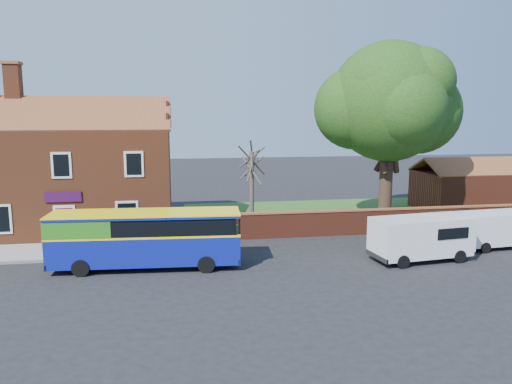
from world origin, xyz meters
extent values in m
plane|color=black|center=(0.00, 0.00, 0.00)|extent=(120.00, 120.00, 0.00)
cube|color=gray|center=(-7.00, 5.75, 0.06)|extent=(18.00, 3.50, 0.12)
cube|color=slate|center=(-7.00, 4.00, 0.07)|extent=(18.00, 0.15, 0.14)
cube|color=#426B28|center=(13.00, 13.00, 0.02)|extent=(26.00, 12.00, 0.04)
cube|color=brown|center=(-7.00, 11.50, 3.25)|extent=(12.00, 8.00, 6.50)
cube|color=brown|center=(-7.00, 9.50, 7.50)|extent=(12.30, 4.08, 2.16)
cube|color=brown|center=(-7.00, 13.50, 7.50)|extent=(12.30, 4.08, 2.16)
cube|color=brown|center=(-10.40, 11.50, 9.40)|extent=(0.90, 0.90, 2.20)
cube|color=black|center=(-7.00, 7.47, 4.60)|extent=(1.10, 0.06, 1.50)
cube|color=#4C0F19|center=(-7.00, 7.45, 1.10)|extent=(0.95, 0.04, 2.10)
cube|color=silver|center=(-7.00, 7.47, 1.15)|extent=(1.20, 0.06, 2.30)
cube|color=#350C38|center=(-7.00, 7.44, 2.80)|extent=(2.00, 0.06, 0.60)
cube|color=maroon|center=(13.00, 7.00, 0.75)|extent=(22.00, 0.30, 1.50)
cube|color=brown|center=(13.00, 7.00, 1.55)|extent=(22.00, 0.38, 0.10)
cube|color=maroon|center=(22.00, 13.00, 1.50)|extent=(8.00, 5.00, 3.00)
cube|color=brown|center=(22.00, 11.75, 3.55)|extent=(8.20, 2.56, 1.24)
cube|color=brown|center=(22.00, 14.25, 3.55)|extent=(8.20, 2.56, 1.24)
cube|color=#0E1A9A|center=(-2.14, 2.28, 1.04)|extent=(9.22, 2.85, 1.45)
cube|color=yellow|center=(-2.14, 2.28, 1.76)|extent=(9.24, 2.87, 0.10)
cube|color=black|center=(-2.14, 2.28, 2.20)|extent=(8.86, 2.85, 0.72)
cube|color=#2F831C|center=(-5.14, 2.47, 2.20)|extent=(3.23, 2.51, 0.77)
cube|color=#0E1A9A|center=(-2.14, 2.28, 2.68)|extent=(9.22, 2.85, 0.14)
cube|color=yellow|center=(-2.14, 2.28, 2.76)|extent=(9.26, 2.89, 0.06)
cylinder|color=black|center=(-5.11, 1.41, 0.41)|extent=(0.83, 0.33, 0.82)
cylinder|color=black|center=(-4.98, 3.52, 0.41)|extent=(0.83, 0.33, 0.82)
cylinder|color=black|center=(0.69, 1.03, 0.41)|extent=(0.83, 0.33, 0.82)
cylinder|color=black|center=(0.83, 3.14, 0.41)|extent=(0.83, 0.33, 0.82)
cube|color=white|center=(11.75, 1.27, 1.28)|extent=(5.31, 2.64, 1.94)
cube|color=black|center=(14.03, 1.54, 1.58)|extent=(0.29, 1.73, 0.77)
cube|color=black|center=(14.24, 1.57, 0.41)|extent=(0.34, 2.04, 0.25)
cylinder|color=black|center=(10.24, 0.12, 0.34)|extent=(0.70, 0.30, 0.67)
cylinder|color=black|center=(10.01, 2.03, 0.34)|extent=(0.70, 0.30, 0.67)
cylinder|color=black|center=(13.49, 0.51, 0.34)|extent=(0.70, 0.30, 0.67)
cylinder|color=black|center=(13.26, 2.42, 0.34)|extent=(0.70, 0.30, 0.67)
cube|color=white|center=(17.25, 2.91, 1.14)|extent=(4.71, 2.21, 1.74)
cylinder|color=black|center=(15.86, 1.93, 0.30)|extent=(0.62, 0.27, 0.60)
cylinder|color=black|center=(15.72, 3.63, 0.30)|extent=(0.62, 0.27, 0.60)
cylinder|color=black|center=(18.64, 3.88, 0.30)|extent=(0.62, 0.27, 0.60)
cylinder|color=black|center=(13.41, 9.62, 2.53)|extent=(0.88, 0.88, 5.06)
sphere|color=#38621E|center=(13.41, 9.62, 8.24)|extent=(7.91, 7.91, 7.91)
sphere|color=#38621E|center=(15.72, 10.05, 7.58)|extent=(5.72, 5.72, 5.72)
sphere|color=#38621E|center=(11.32, 10.27, 7.80)|extent=(5.50, 5.50, 5.50)
cylinder|color=#4C4238|center=(4.13, 9.04, 2.55)|extent=(0.29, 0.29, 5.09)
cylinder|color=#4C4238|center=(4.13, 9.04, 4.37)|extent=(0.30, 2.49, 2.00)
cylinder|color=#4C4238|center=(4.13, 9.04, 4.18)|extent=(1.30, 1.83, 1.83)
cylinder|color=#4C4238|center=(4.13, 9.04, 4.55)|extent=(2.09, 0.96, 2.03)
camera|label=1|loc=(-0.65, -21.95, 7.61)|focal=35.00mm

